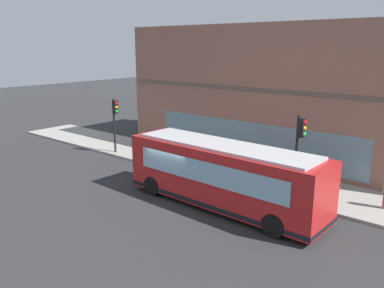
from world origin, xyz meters
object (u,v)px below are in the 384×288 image
at_px(city_bus_nearside, 223,175).
at_px(newspaper_vending_box, 327,183).
at_px(pedestrian_near_hydrant, 195,147).
at_px(traffic_light_near_corner, 299,142).
at_px(fire_hydrant, 238,172).
at_px(traffic_light_down_block, 115,115).
at_px(pedestrian_walking_along_curb, 286,162).

xyz_separation_m(city_bus_nearside, newspaper_vending_box, (4.74, -3.20, -0.95)).
distance_m(city_bus_nearside, pedestrian_near_hydrant, 6.71).
height_order(traffic_light_near_corner, fire_hydrant, traffic_light_near_corner).
bearing_deg(city_bus_nearside, pedestrian_near_hydrant, 50.52).
bearing_deg(pedestrian_near_hydrant, traffic_light_near_corner, -100.35).
bearing_deg(fire_hydrant, traffic_light_down_block, 94.57).
relative_size(pedestrian_walking_along_curb, newspaper_vending_box, 1.84).
relative_size(traffic_light_down_block, fire_hydrant, 5.09).
xyz_separation_m(traffic_light_near_corner, traffic_light_down_block, (-0.00, 13.59, -0.23)).
xyz_separation_m(traffic_light_down_block, pedestrian_near_hydrant, (1.38, -6.03, -1.57)).
bearing_deg(newspaper_vending_box, traffic_light_down_block, 97.40).
bearing_deg(fire_hydrant, newspaper_vending_box, -76.95).
bearing_deg(pedestrian_near_hydrant, pedestrian_walking_along_curb, -79.78).
height_order(city_bus_nearside, pedestrian_near_hydrant, city_bus_nearside).
bearing_deg(pedestrian_walking_along_curb, fire_hydrant, 128.03).
distance_m(city_bus_nearside, traffic_light_near_corner, 4.01).
height_order(city_bus_nearside, fire_hydrant, city_bus_nearside).
relative_size(city_bus_nearside, newspaper_vending_box, 11.22).
bearing_deg(traffic_light_down_block, newspaper_vending_box, -82.60).
bearing_deg(city_bus_nearside, traffic_light_near_corner, -39.79).
distance_m(traffic_light_near_corner, pedestrian_near_hydrant, 7.90).
bearing_deg(traffic_light_down_block, fire_hydrant, -85.43).
distance_m(city_bus_nearside, pedestrian_walking_along_curb, 5.34).
bearing_deg(newspaper_vending_box, city_bus_nearside, 145.98).
distance_m(traffic_light_down_block, pedestrian_walking_along_curb, 12.14).
xyz_separation_m(traffic_light_near_corner, pedestrian_near_hydrant, (1.38, 7.56, -1.80)).
distance_m(traffic_light_near_corner, traffic_light_down_block, 13.59).
xyz_separation_m(traffic_light_down_block, newspaper_vending_box, (1.87, -14.40, -2.17)).
bearing_deg(traffic_light_near_corner, traffic_light_down_block, 90.01).
relative_size(city_bus_nearside, pedestrian_walking_along_curb, 6.10).
bearing_deg(traffic_light_near_corner, fire_hydrant, 78.89).
distance_m(fire_hydrant, pedestrian_walking_along_curb, 2.74).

